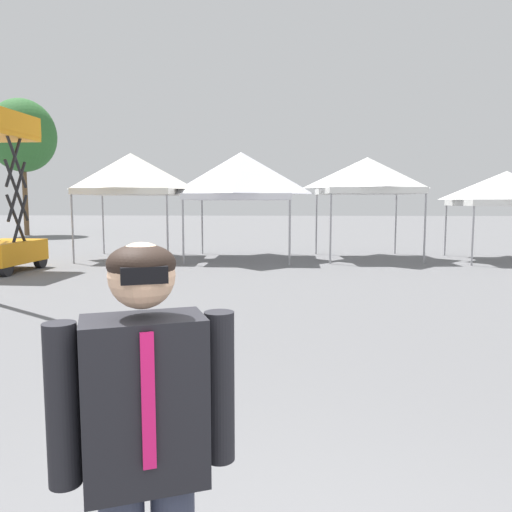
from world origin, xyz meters
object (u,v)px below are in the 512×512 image
tree_behind_tents_left (22,136)px  canopy_tent_far_right (241,176)px  scissor_lift (1,225)px  person_foreground (146,451)px  canopy_tent_behind_right (131,174)px  canopy_tent_far_left (506,189)px  canopy_tent_left_of_center (367,176)px

tree_behind_tents_left → canopy_tent_far_right: bearing=-40.3°
canopy_tent_far_right → scissor_lift: bearing=-151.5°
canopy_tent_far_right → person_foreground: (0.86, -15.08, -1.75)m
scissor_lift → tree_behind_tents_left: (-7.06, 14.83, 4.39)m
canopy_tent_behind_right → canopy_tent_far_left: bearing=-0.5°
canopy_tent_far_left → tree_behind_tents_left: 25.09m
canopy_tent_behind_right → scissor_lift: size_ratio=0.82×
canopy_tent_far_right → tree_behind_tents_left: bearing=139.7°
canopy_tent_far_right → canopy_tent_left_of_center: (4.23, 0.32, 0.02)m
canopy_tent_behind_right → canopy_tent_far_right: bearing=0.2°
person_foreground → scissor_lift: bearing=121.8°
canopy_tent_behind_right → scissor_lift: scissor_lift is taller
canopy_tent_far_right → person_foreground: bearing=-86.8°
scissor_lift → canopy_tent_far_left: bearing=12.5°
canopy_tent_far_right → tree_behind_tents_left: size_ratio=0.46×
canopy_tent_far_right → person_foreground: size_ratio=2.01×
canopy_tent_far_right → scissor_lift: scissor_lift is taller
canopy_tent_behind_right → canopy_tent_far_left: 12.38m
tree_behind_tents_left → person_foreground: bearing=-61.7°
scissor_lift → tree_behind_tents_left: 17.00m
canopy_tent_left_of_center → canopy_tent_far_left: bearing=-5.8°
canopy_tent_far_left → person_foreground: bearing=-117.5°
canopy_tent_behind_right → person_foreground: (4.59, -15.06, -1.82)m
canopy_tent_left_of_center → scissor_lift: bearing=-160.4°
canopy_tent_left_of_center → canopy_tent_far_left: canopy_tent_left_of_center is taller
canopy_tent_far_right → canopy_tent_far_left: 8.65m
canopy_tent_far_right → canopy_tent_far_left: size_ratio=1.12×
canopy_tent_behind_right → tree_behind_tents_left: 15.21m
person_foreground → canopy_tent_behind_right: bearing=106.9°
canopy_tent_far_right → person_foreground: 15.20m
canopy_tent_behind_right → person_foreground: size_ratio=2.00×
canopy_tent_behind_right → scissor_lift: 4.59m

